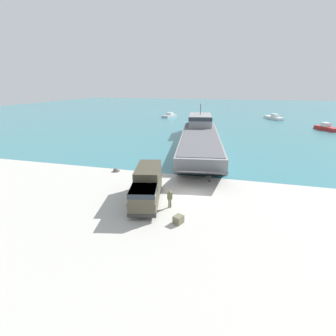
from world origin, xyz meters
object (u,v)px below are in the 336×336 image
object	(u,v)px
soldier_on_ramp	(170,198)
cargo_crate	(178,220)
moored_boat_a	(327,128)
military_truck	(147,186)
moored_boat_c	(274,117)
mooring_bollard	(210,178)
landing_craft	(200,135)
moored_boat_b	(169,116)

from	to	relation	value
soldier_on_ramp	cargo_crate	distance (m)	3.19
moored_boat_a	cargo_crate	xyz separation A→B (m)	(-25.98, -56.16, -0.28)
military_truck	moored_boat_c	bearing A→B (deg)	152.13
military_truck	cargo_crate	size ratio (longest dim) A/B	10.47
soldier_on_ramp	mooring_bollard	bearing A→B (deg)	123.63
landing_craft	cargo_crate	world-z (taller)	landing_craft
moored_boat_a	military_truck	bearing A→B (deg)	30.48
soldier_on_ramp	moored_boat_b	distance (m)	72.28
landing_craft	mooring_bollard	world-z (taller)	landing_craft
soldier_on_ramp	mooring_bollard	size ratio (longest dim) A/B	2.03
landing_craft	moored_boat_b	bearing A→B (deg)	104.33
soldier_on_ramp	mooring_bollard	world-z (taller)	soldier_on_ramp
landing_craft	mooring_bollard	xyz separation A→B (m)	(4.59, -22.07, -1.16)
landing_craft	moored_boat_a	world-z (taller)	landing_craft
military_truck	soldier_on_ramp	distance (m)	2.78
moored_boat_a	mooring_bollard	distance (m)	51.75
moored_boat_a	moored_boat_c	bearing A→B (deg)	-91.27
soldier_on_ramp	landing_craft	bearing A→B (deg)	147.01
cargo_crate	soldier_on_ramp	bearing A→B (deg)	118.61
moored_boat_a	moored_boat_c	distance (m)	22.47
landing_craft	military_truck	xyz separation A→B (m)	(-0.88, -29.17, 0.04)
military_truck	moored_boat_b	xyz separation A→B (m)	(-16.20, 69.02, -1.14)
landing_craft	cargo_crate	bearing A→B (deg)	-93.29
moored_boat_a	mooring_bollard	bearing A→B (deg)	31.85
moored_boat_b	moored_boat_c	bearing A→B (deg)	-157.16
moored_boat_b	military_truck	bearing A→B (deg)	120.62
soldier_on_ramp	moored_boat_c	size ratio (longest dim) A/B	0.20
moored_boat_a	cargo_crate	bearing A→B (deg)	35.38
mooring_bollard	cargo_crate	bearing A→B (deg)	-97.51
moored_boat_b	cargo_crate	distance (m)	75.32
soldier_on_ramp	moored_boat_a	world-z (taller)	moored_boat_a
moored_boat_b	cargo_crate	bearing A→B (deg)	123.03
landing_craft	soldier_on_ramp	world-z (taller)	landing_craft
moored_boat_b	cargo_crate	xyz separation A→B (m)	(20.27, -72.54, -0.19)
moored_boat_b	moored_boat_c	xyz separation A→B (m)	(35.52, 3.37, 0.08)
soldier_on_ramp	moored_boat_b	bearing A→B (deg)	158.82
moored_boat_b	cargo_crate	size ratio (longest dim) A/B	8.36
military_truck	moored_boat_b	world-z (taller)	military_truck
landing_craft	moored_boat_b	xyz separation A→B (m)	(-17.08, 39.85, -1.10)
mooring_bollard	military_truck	bearing A→B (deg)	-127.63
mooring_bollard	landing_craft	bearing A→B (deg)	101.75
soldier_on_ramp	moored_boat_a	bearing A→B (deg)	116.55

